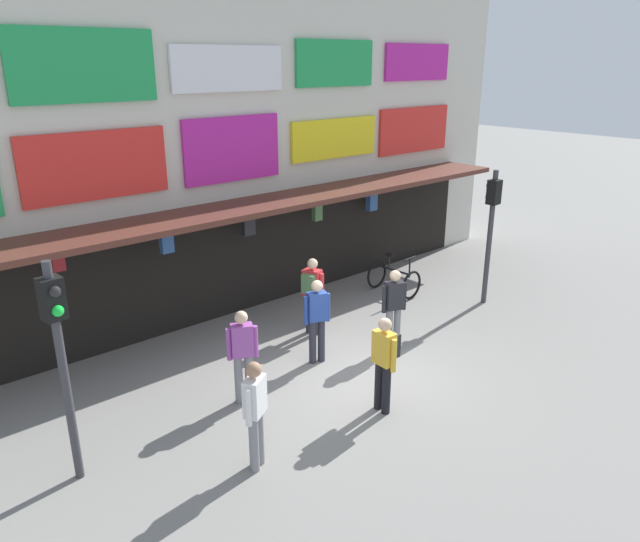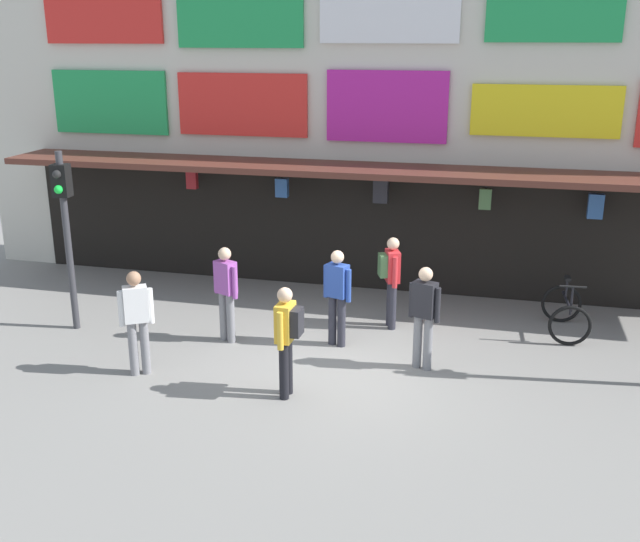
# 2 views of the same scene
# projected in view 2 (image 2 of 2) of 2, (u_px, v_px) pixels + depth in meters

# --- Properties ---
(ground_plane) EXTENTS (80.00, 80.00, 0.00)m
(ground_plane) POSITION_uv_depth(u_px,v_px,m) (342.00, 368.00, 11.82)
(ground_plane) COLOR gray
(shopfront) EXTENTS (18.00, 2.60, 8.00)m
(shopfront) POSITION_uv_depth(u_px,v_px,m) (392.00, 93.00, 14.84)
(shopfront) COLOR beige
(shopfront) RESTS_ON ground
(traffic_light_near) EXTENTS (0.30, 0.34, 3.20)m
(traffic_light_near) POSITION_uv_depth(u_px,v_px,m) (64.00, 213.00, 12.78)
(traffic_light_near) COLOR #38383D
(traffic_light_near) RESTS_ON ground
(bicycle_parked) EXTENTS (0.79, 1.20, 1.05)m
(bicycle_parked) POSITION_uv_depth(u_px,v_px,m) (566.00, 312.00, 13.08)
(bicycle_parked) COLOR black
(bicycle_parked) RESTS_ON ground
(pedestrian_in_yellow) EXTENTS (0.48, 0.36, 1.68)m
(pedestrian_in_yellow) POSITION_uv_depth(u_px,v_px,m) (226.00, 289.00, 12.59)
(pedestrian_in_yellow) COLOR gray
(pedestrian_in_yellow) RESTS_ON ground
(pedestrian_in_red) EXTENTS (0.44, 0.50, 1.68)m
(pedestrian_in_red) POSITION_uv_depth(u_px,v_px,m) (391.00, 276.00, 13.18)
(pedestrian_in_red) COLOR #2D2D38
(pedestrian_in_red) RESTS_ON ground
(pedestrian_in_blue) EXTENTS (0.36, 0.53, 1.68)m
(pedestrian_in_blue) POSITION_uv_depth(u_px,v_px,m) (287.00, 334.00, 10.61)
(pedestrian_in_blue) COLOR black
(pedestrian_in_blue) RESTS_ON ground
(pedestrian_in_white) EXTENTS (0.51, 0.33, 1.68)m
(pedestrian_in_white) POSITION_uv_depth(u_px,v_px,m) (337.00, 293.00, 12.42)
(pedestrian_in_white) COLOR #2D2D38
(pedestrian_in_white) RESTS_ON ground
(pedestrian_in_green) EXTENTS (0.50, 0.33, 1.68)m
(pedestrian_in_green) POSITION_uv_depth(u_px,v_px,m) (424.00, 312.00, 11.54)
(pedestrian_in_green) COLOR gray
(pedestrian_in_green) RESTS_ON ground
(pedestrian_in_purple) EXTENTS (0.47, 0.37, 1.68)m
(pedestrian_in_purple) POSITION_uv_depth(u_px,v_px,m) (137.00, 317.00, 11.34)
(pedestrian_in_purple) COLOR gray
(pedestrian_in_purple) RESTS_ON ground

